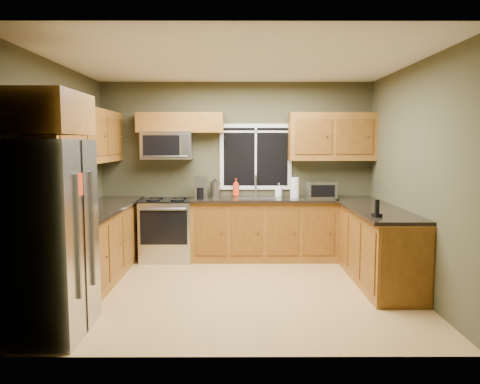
{
  "coord_description": "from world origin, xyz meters",
  "views": [
    {
      "loc": [
        0.03,
        -5.51,
        1.77
      ],
      "look_at": [
        0.05,
        0.35,
        1.15
      ],
      "focal_mm": 35.0,
      "sensor_mm": 36.0,
      "label": 1
    }
  ],
  "objects_px": {
    "refrigerator": "(45,238)",
    "coffee_maker": "(201,188)",
    "kettle": "(215,188)",
    "soap_bottle_b": "(279,190)",
    "toaster_oven": "(321,190)",
    "range": "(167,229)",
    "paper_towel_roll": "(295,188)",
    "cordless_phone": "(377,212)",
    "microwave": "(167,145)",
    "soap_bottle_a": "(236,187)"
  },
  "relations": [
    {
      "from": "toaster_oven",
      "to": "cordless_phone",
      "type": "relative_size",
      "value": 2.21
    },
    {
      "from": "range",
      "to": "soap_bottle_b",
      "type": "bearing_deg",
      "value": 7.68
    },
    {
      "from": "paper_towel_roll",
      "to": "refrigerator",
      "type": "bearing_deg",
      "value": -132.85
    },
    {
      "from": "soap_bottle_b",
      "to": "refrigerator",
      "type": "bearing_deg",
      "value": -128.63
    },
    {
      "from": "range",
      "to": "microwave",
      "type": "relative_size",
      "value": 1.23
    },
    {
      "from": "range",
      "to": "microwave",
      "type": "bearing_deg",
      "value": 90.02
    },
    {
      "from": "toaster_oven",
      "to": "kettle",
      "type": "height_order",
      "value": "kettle"
    },
    {
      "from": "microwave",
      "to": "soap_bottle_b",
      "type": "bearing_deg",
      "value": 3.16
    },
    {
      "from": "refrigerator",
      "to": "coffee_maker",
      "type": "bearing_deg",
      "value": 66.11
    },
    {
      "from": "kettle",
      "to": "soap_bottle_b",
      "type": "xyz_separation_m",
      "value": [
        0.99,
        0.05,
        -0.03
      ]
    },
    {
      "from": "refrigerator",
      "to": "microwave",
      "type": "bearing_deg",
      "value": 76.66
    },
    {
      "from": "paper_towel_roll",
      "to": "soap_bottle_b",
      "type": "relative_size",
      "value": 1.64
    },
    {
      "from": "refrigerator",
      "to": "paper_towel_roll",
      "type": "xyz_separation_m",
      "value": [
        2.62,
        2.82,
        0.19
      ]
    },
    {
      "from": "range",
      "to": "paper_towel_roll",
      "type": "bearing_deg",
      "value": 1.59
    },
    {
      "from": "microwave",
      "to": "coffee_maker",
      "type": "bearing_deg",
      "value": -19.67
    },
    {
      "from": "soap_bottle_b",
      "to": "toaster_oven",
      "type": "bearing_deg",
      "value": -25.97
    },
    {
      "from": "range",
      "to": "microwave",
      "type": "distance_m",
      "value": 1.27
    },
    {
      "from": "paper_towel_roll",
      "to": "soap_bottle_b",
      "type": "xyz_separation_m",
      "value": [
        -0.22,
        0.18,
        -0.05
      ]
    },
    {
      "from": "refrigerator",
      "to": "soap_bottle_b",
      "type": "xyz_separation_m",
      "value": [
        2.4,
        3.0,
        0.14
      ]
    },
    {
      "from": "paper_towel_roll",
      "to": "cordless_phone",
      "type": "xyz_separation_m",
      "value": [
        0.7,
        -1.86,
        -0.09
      ]
    },
    {
      "from": "range",
      "to": "cordless_phone",
      "type": "xyz_separation_m",
      "value": [
        2.63,
        -1.81,
        0.53
      ]
    },
    {
      "from": "refrigerator",
      "to": "kettle",
      "type": "bearing_deg",
      "value": 64.49
    },
    {
      "from": "microwave",
      "to": "kettle",
      "type": "relative_size",
      "value": 2.68
    },
    {
      "from": "range",
      "to": "soap_bottle_a",
      "type": "distance_m",
      "value": 1.23
    },
    {
      "from": "kettle",
      "to": "soap_bottle_a",
      "type": "height_order",
      "value": "kettle"
    },
    {
      "from": "refrigerator",
      "to": "toaster_oven",
      "type": "xyz_separation_m",
      "value": [
        3.0,
        2.71,
        0.17
      ]
    },
    {
      "from": "microwave",
      "to": "paper_towel_roll",
      "type": "bearing_deg",
      "value": -2.45
    },
    {
      "from": "refrigerator",
      "to": "soap_bottle_a",
      "type": "xyz_separation_m",
      "value": [
        1.73,
        3.0,
        0.18
      ]
    },
    {
      "from": "paper_towel_roll",
      "to": "soap_bottle_a",
      "type": "distance_m",
      "value": 0.91
    },
    {
      "from": "cordless_phone",
      "to": "coffee_maker",
      "type": "bearing_deg",
      "value": 140.26
    },
    {
      "from": "microwave",
      "to": "paper_towel_roll",
      "type": "distance_m",
      "value": 2.03
    },
    {
      "from": "range",
      "to": "toaster_oven",
      "type": "height_order",
      "value": "toaster_oven"
    },
    {
      "from": "refrigerator",
      "to": "coffee_maker",
      "type": "xyz_separation_m",
      "value": [
        1.21,
        2.72,
        0.19
      ]
    },
    {
      "from": "paper_towel_roll",
      "to": "cordless_phone",
      "type": "distance_m",
      "value": 1.99
    },
    {
      "from": "toaster_oven",
      "to": "kettle",
      "type": "relative_size",
      "value": 1.53
    },
    {
      "from": "toaster_oven",
      "to": "coffee_maker",
      "type": "distance_m",
      "value": 1.8
    },
    {
      "from": "range",
      "to": "paper_towel_roll",
      "type": "xyz_separation_m",
      "value": [
        1.93,
        0.05,
        0.62
      ]
    },
    {
      "from": "refrigerator",
      "to": "range",
      "type": "bearing_deg",
      "value": 76.03
    },
    {
      "from": "microwave",
      "to": "refrigerator",
      "type": "bearing_deg",
      "value": -103.34
    },
    {
      "from": "soap_bottle_a",
      "to": "paper_towel_roll",
      "type": "bearing_deg",
      "value": -11.25
    },
    {
      "from": "refrigerator",
      "to": "coffee_maker",
      "type": "distance_m",
      "value": 2.98
    },
    {
      "from": "coffee_maker",
      "to": "soap_bottle_a",
      "type": "height_order",
      "value": "coffee_maker"
    },
    {
      "from": "cordless_phone",
      "to": "microwave",
      "type": "bearing_deg",
      "value": 143.56
    },
    {
      "from": "range",
      "to": "toaster_oven",
      "type": "xyz_separation_m",
      "value": [
        2.31,
        -0.06,
        0.6
      ]
    },
    {
      "from": "paper_towel_roll",
      "to": "toaster_oven",
      "type": "bearing_deg",
      "value": -17.03
    },
    {
      "from": "microwave",
      "to": "toaster_oven",
      "type": "distance_m",
      "value": 2.41
    },
    {
      "from": "microwave",
      "to": "coffee_maker",
      "type": "relative_size",
      "value": 2.35
    },
    {
      "from": "microwave",
      "to": "paper_towel_roll",
      "type": "relative_size",
      "value": 2.24
    },
    {
      "from": "soap_bottle_a",
      "to": "microwave",
      "type": "bearing_deg",
      "value": -174.83
    },
    {
      "from": "soap_bottle_a",
      "to": "cordless_phone",
      "type": "bearing_deg",
      "value": -52.03
    }
  ]
}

